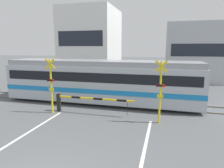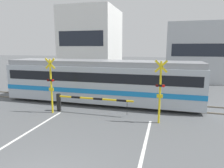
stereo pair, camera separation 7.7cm
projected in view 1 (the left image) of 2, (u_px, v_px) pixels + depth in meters
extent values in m
cube|color=#6B6051|center=(113.00, 105.00, 14.08)|extent=(50.00, 0.10, 0.08)
cube|color=#6B6051|center=(117.00, 100.00, 15.44)|extent=(50.00, 0.10, 0.08)
cube|color=#ADB7C1|center=(101.00, 83.00, 14.77)|extent=(14.10, 2.88, 2.54)
cube|color=gray|center=(101.00, 63.00, 14.50)|extent=(13.96, 2.53, 0.36)
cube|color=#197AC6|center=(101.00, 88.00, 14.84)|extent=(14.12, 2.93, 0.32)
cube|color=black|center=(101.00, 75.00, 14.66)|extent=(13.54, 2.92, 0.64)
cube|color=black|center=(20.00, 72.00, 16.47)|extent=(0.03, 2.01, 0.80)
cylinder|color=black|center=(45.00, 96.00, 15.41)|extent=(0.76, 0.12, 0.76)
cylinder|color=black|center=(54.00, 92.00, 16.77)|extent=(0.76, 0.12, 0.76)
cylinder|color=black|center=(161.00, 104.00, 13.17)|extent=(0.76, 0.12, 0.76)
cylinder|color=black|center=(161.00, 99.00, 14.54)|extent=(0.76, 0.12, 0.76)
cube|color=black|center=(59.00, 102.00, 12.87)|extent=(0.20, 0.20, 1.15)
cube|color=yellow|center=(94.00, 99.00, 12.17)|extent=(4.88, 0.09, 0.09)
cube|color=black|center=(76.00, 97.00, 12.48)|extent=(0.59, 0.10, 0.10)
cube|color=black|center=(98.00, 99.00, 12.11)|extent=(0.59, 0.10, 0.10)
cube|color=black|center=(122.00, 101.00, 11.73)|extent=(0.59, 0.10, 0.10)
cylinder|color=black|center=(127.00, 108.00, 11.72)|extent=(0.02, 0.02, 0.79)
cube|color=black|center=(159.00, 90.00, 16.50)|extent=(0.20, 0.20, 1.15)
cube|color=yellow|center=(130.00, 84.00, 17.05)|extent=(4.88, 0.09, 0.09)
cube|color=black|center=(145.00, 85.00, 16.74)|extent=(0.59, 0.10, 0.10)
cube|color=black|center=(127.00, 84.00, 17.11)|extent=(0.59, 0.10, 0.10)
cube|color=black|center=(111.00, 83.00, 17.49)|extent=(0.59, 0.10, 0.10)
cylinder|color=black|center=(107.00, 88.00, 17.65)|extent=(0.02, 0.02, 0.79)
cylinder|color=yellow|center=(51.00, 87.00, 12.30)|extent=(0.11, 0.11, 3.37)
cube|color=yellow|center=(50.00, 64.00, 12.04)|extent=(0.68, 0.04, 0.68)
cube|color=yellow|center=(50.00, 64.00, 12.04)|extent=(0.68, 0.04, 0.68)
cube|color=black|center=(51.00, 80.00, 12.22)|extent=(0.44, 0.12, 0.12)
cylinder|color=#4C0C0C|center=(48.00, 80.00, 12.19)|extent=(0.15, 0.03, 0.15)
cylinder|color=red|center=(53.00, 80.00, 12.11)|extent=(0.15, 0.03, 0.15)
cube|color=yellow|center=(51.00, 89.00, 12.31)|extent=(0.32, 0.03, 0.20)
cylinder|color=yellow|center=(160.00, 93.00, 10.62)|extent=(0.11, 0.11, 3.37)
cube|color=yellow|center=(161.00, 66.00, 10.36)|extent=(0.68, 0.04, 0.68)
cube|color=yellow|center=(161.00, 66.00, 10.36)|extent=(0.68, 0.04, 0.68)
cube|color=black|center=(161.00, 85.00, 10.55)|extent=(0.44, 0.12, 0.12)
cylinder|color=#4C0C0C|center=(157.00, 85.00, 10.52)|extent=(0.15, 0.03, 0.15)
cylinder|color=red|center=(164.00, 86.00, 10.43)|extent=(0.15, 0.03, 0.15)
cube|color=yellow|center=(160.00, 96.00, 10.64)|extent=(0.32, 0.03, 0.20)
cylinder|color=#33384C|center=(125.00, 83.00, 20.86)|extent=(0.13, 0.13, 0.76)
cylinder|color=#33384C|center=(126.00, 83.00, 20.82)|extent=(0.13, 0.13, 0.76)
cube|color=#386647|center=(126.00, 77.00, 20.72)|extent=(0.38, 0.22, 0.60)
sphere|color=tan|center=(126.00, 73.00, 20.64)|extent=(0.20, 0.20, 0.20)
cube|color=white|center=(91.00, 43.00, 28.60)|extent=(7.08, 7.96, 9.32)
cube|color=#1E232D|center=(80.00, 38.00, 24.72)|extent=(5.94, 0.03, 1.86)
cube|color=#B2B7BC|center=(194.00, 52.00, 25.30)|extent=(6.88, 7.96, 6.84)
cube|color=#1E232D|center=(199.00, 50.00, 21.44)|extent=(5.78, 0.03, 1.37)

